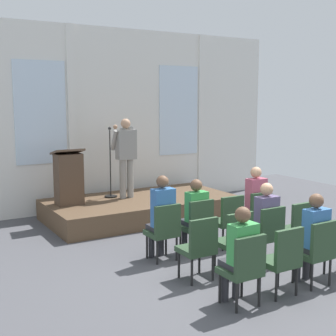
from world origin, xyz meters
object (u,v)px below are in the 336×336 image
chair_r0_c0 (164,229)px  audience_r2_c2 (313,234)px  audience_r2_c0 (240,250)px  chair_r2_c2 (317,249)px  lectern (69,178)px  audience_r0_c3 (254,200)px  audience_r1_c2 (264,219)px  audience_r0_c0 (162,213)px  chair_r0_c3 (257,214)px  chair_r2_c1 (282,257)px  mic_stand (111,182)px  audience_r0_c1 (195,212)px  chair_r2_c0 (244,266)px  chair_r0_c1 (198,223)px  chair_r0_c2 (228,218)px  chair_r1_c0 (199,245)px  speaker (126,152)px  chair_r1_c2 (267,232)px  chair_r1_c1 (235,238)px  chair_r1_c3 (297,226)px

chair_r0_c0 → audience_r2_c2: (1.29, -1.88, 0.19)m
audience_r2_c0 → chair_r2_c2: bearing=-3.7°
chair_r0_c0 → audience_r2_c0: 1.89m
lectern → audience_r0_c3: bearing=-48.3°
lectern → audience_r1_c2: 4.24m
audience_r0_c0 → chair_r0_c3: bearing=-2.3°
chair_r2_c1 → audience_r2_c0: bearing=172.6°
mic_stand → audience_r0_c1: bearing=-86.3°
audience_r0_c1 → chair_r0_c0: bearing=-172.6°
chair_r2_c0 → audience_r2_c0: audience_r2_c0 is taller
chair_r0_c1 → chair_r0_c2: (0.65, 0.00, 0.00)m
audience_r2_c0 → mic_stand: bearing=84.9°
chair_r2_c0 → audience_r2_c2: bearing=3.6°
chair_r0_c2 → chair_r2_c0: 2.35m
lectern → chair_r1_c0: bearing=-81.6°
chair_r2_c1 → audience_r0_c1: bearing=90.0°
speaker → audience_r2_c0: (-0.72, -4.77, -0.73)m
audience_r0_c3 → audience_r1_c2: (-0.65, -0.98, -0.04)m
audience_r2_c0 → chair_r0_c1: bearing=71.0°
chair_r0_c3 → chair_r2_c0: same height
chair_r0_c0 → chair_r1_c2: same height
chair_r0_c1 → chair_r1_c1: bearing=-90.0°
chair_r0_c1 → chair_r2_c2: same height
chair_r1_c2 → mic_stand: bearing=101.6°
lectern → chair_r0_c2: lectern is taller
audience_r0_c0 → chair_r0_c1: bearing=-6.9°
chair_r0_c3 → speaker: bearing=112.9°
chair_r1_c2 → chair_r2_c1: same height
mic_stand → chair_r1_c2: mic_stand is taller
chair_r0_c1 → chair_r0_c3: bearing=0.0°
chair_r0_c0 → chair_r2_c2: bearing=-56.7°
speaker → audience_r0_c1: bearing=-91.5°
chair_r1_c0 → chair_r2_c2: bearing=-37.2°
chair_r0_c1 → chair_r0_c2: same height
audience_r1_c2 → audience_r0_c3: bearing=56.6°
audience_r1_c2 → audience_r2_c2: 0.98m
chair_r2_c1 → audience_r2_c2: 0.68m
speaker → chair_r2_c1: 4.94m
audience_r2_c0 → chair_r0_c3: bearing=44.1°
chair_r2_c1 → chair_r1_c2: bearing=56.7°
audience_r0_c0 → audience_r2_c2: audience_r0_c0 is taller
speaker → mic_stand: 0.76m
chair_r1_c2 → chair_r1_c3: bearing=0.0°
chair_r2_c2 → chair_r0_c0: bearing=123.3°
chair_r2_c2 → speaker: bearing=96.7°
chair_r1_c2 → audience_r2_c2: bearing=-90.0°
chair_r0_c0 → chair_r2_c2: (1.29, -1.96, 0.00)m
lectern → audience_r0_c0: 2.89m
chair_r0_c3 → chair_r1_c1: size_ratio=1.00×
chair_r0_c2 → audience_r0_c0: bearing=176.6°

